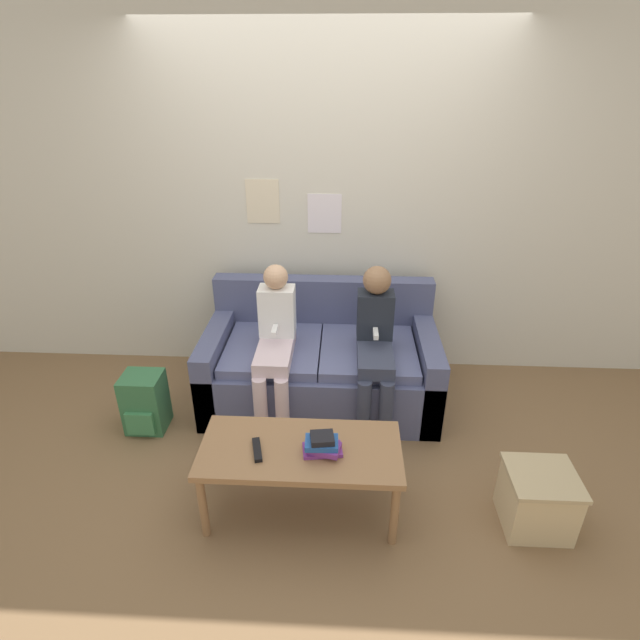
{
  "coord_description": "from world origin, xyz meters",
  "views": [
    {
      "loc": [
        0.15,
        -2.52,
        2.22
      ],
      "look_at": [
        0.0,
        0.42,
        0.71
      ],
      "focal_mm": 28.0,
      "sensor_mm": 36.0,
      "label": 1
    }
  ],
  "objects_px": {
    "storage_box": "(537,499)",
    "backpack": "(145,403)",
    "person_right": "(375,340)",
    "tv_remote": "(257,450)",
    "couch": "(321,364)",
    "person_left": "(275,339)",
    "coffee_table": "(301,455)"
  },
  "relations": [
    {
      "from": "coffee_table",
      "to": "tv_remote",
      "type": "distance_m",
      "value": 0.23
    },
    {
      "from": "coffee_table",
      "to": "backpack",
      "type": "height_order",
      "value": "coffee_table"
    },
    {
      "from": "couch",
      "to": "person_left",
      "type": "bearing_deg",
      "value": -144.7
    },
    {
      "from": "person_left",
      "to": "backpack",
      "type": "height_order",
      "value": "person_left"
    },
    {
      "from": "person_right",
      "to": "backpack",
      "type": "distance_m",
      "value": 1.6
    },
    {
      "from": "coffee_table",
      "to": "person_right",
      "type": "height_order",
      "value": "person_right"
    },
    {
      "from": "storage_box",
      "to": "couch",
      "type": "bearing_deg",
      "value": 137.35
    },
    {
      "from": "couch",
      "to": "person_left",
      "type": "relative_size",
      "value": 1.53
    },
    {
      "from": "storage_box",
      "to": "backpack",
      "type": "height_order",
      "value": "backpack"
    },
    {
      "from": "tv_remote",
      "to": "storage_box",
      "type": "bearing_deg",
      "value": -14.22
    },
    {
      "from": "couch",
      "to": "tv_remote",
      "type": "relative_size",
      "value": 9.34
    },
    {
      "from": "tv_remote",
      "to": "storage_box",
      "type": "relative_size",
      "value": 0.49
    },
    {
      "from": "storage_box",
      "to": "coffee_table",
      "type": "bearing_deg",
      "value": 178.19
    },
    {
      "from": "couch",
      "to": "storage_box",
      "type": "bearing_deg",
      "value": -42.65
    },
    {
      "from": "couch",
      "to": "tv_remote",
      "type": "height_order",
      "value": "couch"
    },
    {
      "from": "person_left",
      "to": "person_right",
      "type": "xyz_separation_m",
      "value": [
        0.66,
        0.0,
        0.01
      ]
    },
    {
      "from": "coffee_table",
      "to": "tv_remote",
      "type": "xyz_separation_m",
      "value": [
        -0.22,
        -0.04,
        0.06
      ]
    },
    {
      "from": "tv_remote",
      "to": "backpack",
      "type": "xyz_separation_m",
      "value": [
        -0.89,
        0.69,
        -0.24
      ]
    },
    {
      "from": "person_left",
      "to": "backpack",
      "type": "bearing_deg",
      "value": -166.31
    },
    {
      "from": "person_left",
      "to": "tv_remote",
      "type": "height_order",
      "value": "person_left"
    },
    {
      "from": "coffee_table",
      "to": "person_right",
      "type": "bearing_deg",
      "value": 64.01
    },
    {
      "from": "coffee_table",
      "to": "couch",
      "type": "bearing_deg",
      "value": 87.1
    },
    {
      "from": "backpack",
      "to": "coffee_table",
      "type": "bearing_deg",
      "value": -30.36
    },
    {
      "from": "couch",
      "to": "backpack",
      "type": "bearing_deg",
      "value": -160.14
    },
    {
      "from": "person_right",
      "to": "backpack",
      "type": "bearing_deg",
      "value": -171.96
    },
    {
      "from": "person_right",
      "to": "tv_remote",
      "type": "relative_size",
      "value": 6.12
    },
    {
      "from": "coffee_table",
      "to": "person_left",
      "type": "relative_size",
      "value": 0.99
    },
    {
      "from": "coffee_table",
      "to": "person_left",
      "type": "height_order",
      "value": "person_left"
    },
    {
      "from": "couch",
      "to": "backpack",
      "type": "xyz_separation_m",
      "value": [
        -1.16,
        -0.42,
        -0.07
      ]
    },
    {
      "from": "couch",
      "to": "coffee_table",
      "type": "bearing_deg",
      "value": -92.9
    },
    {
      "from": "couch",
      "to": "backpack",
      "type": "relative_size",
      "value": 3.98
    },
    {
      "from": "couch",
      "to": "person_right",
      "type": "height_order",
      "value": "person_right"
    }
  ]
}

